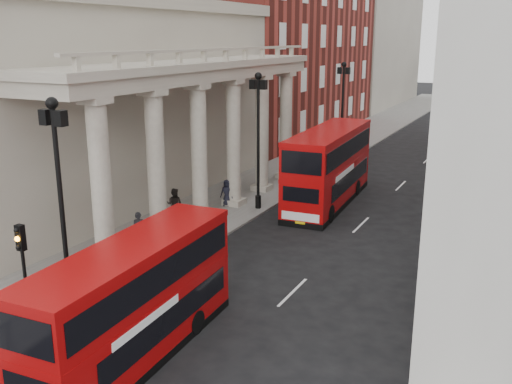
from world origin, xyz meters
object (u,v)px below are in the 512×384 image
lamp_post_south (60,196)px  lamp_post_north (342,105)px  pedestrian_b (174,204)px  monument_column (497,1)px  lamp_post_mid (258,132)px  pedestrian_c (227,193)px  traffic_light (23,262)px  bus_far (329,165)px  pedestrian_a (139,230)px  bus_near (134,300)px

lamp_post_south → lamp_post_north: (0.00, 32.00, 0.00)m
pedestrian_b → monument_column: bearing=-111.6°
lamp_post_mid → monument_column: bearing=84.8°
lamp_post_mid → pedestrian_c: lamp_post_mid is taller
lamp_post_mid → traffic_light: size_ratio=1.93×
lamp_post_south → bus_far: bearing=80.1°
lamp_post_south → pedestrian_b: bearing=105.6°
traffic_light → lamp_post_north: bearing=90.2°
lamp_post_north → pedestrian_b: 20.97m
traffic_light → pedestrian_c: traffic_light is taller
lamp_post_south → pedestrian_a: size_ratio=4.48×
lamp_post_south → lamp_post_mid: size_ratio=1.00×
monument_column → pedestrian_a: 82.73m
pedestrian_c → lamp_post_mid: bearing=2.1°
monument_column → pedestrian_b: monument_column is taller
bus_far → bus_near: bearing=-91.9°
bus_far → lamp_post_mid: bearing=-138.4°
lamp_post_north → bus_near: 33.32m
bus_far → pedestrian_b: bearing=-133.9°
lamp_post_north → bus_near: size_ratio=0.88×
pedestrian_b → pedestrian_c: (1.25, 3.95, -0.12)m
traffic_light → bus_far: bearing=81.3°
lamp_post_north → bus_near: bearing=-83.3°
bus_near → pedestrian_c: size_ratio=5.60×
lamp_post_south → lamp_post_north: same height
pedestrian_b → pedestrian_c: bearing=-121.9°
lamp_post_mid → pedestrian_a: size_ratio=4.48×
lamp_post_south → traffic_light: lamp_post_south is taller
pedestrian_c → traffic_light: bearing=-93.1°
lamp_post_north → bus_near: lamp_post_north is taller
monument_column → lamp_post_south: monument_column is taller
monument_column → traffic_light: 91.17m
lamp_post_south → bus_near: (3.90, -0.97, -2.81)m
lamp_post_north → bus_far: 13.29m
traffic_light → bus_far: size_ratio=0.38×
pedestrian_c → pedestrian_a: bearing=-101.8°
traffic_light → lamp_post_mid: bearing=90.3°
lamp_post_mid → pedestrian_c: 4.44m
lamp_post_mid → pedestrian_c: (-1.99, -0.42, -3.95)m
traffic_light → pedestrian_b: (-3.34, 13.66, -2.03)m
monument_column → pedestrian_b: bearing=-97.3°
monument_column → lamp_post_north: (-6.60, -56.00, -11.07)m
lamp_post_mid → bus_near: size_ratio=0.88×
bus_near → pedestrian_b: 14.53m
lamp_post_south → pedestrian_c: size_ratio=4.95×
lamp_post_north → pedestrian_c: size_ratio=4.95×
lamp_post_mid → bus_near: 17.64m
pedestrian_a → pedestrian_c: bearing=54.9°
bus_near → lamp_post_south: bearing=163.1°
monument_column → lamp_post_mid: bearing=-95.2°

